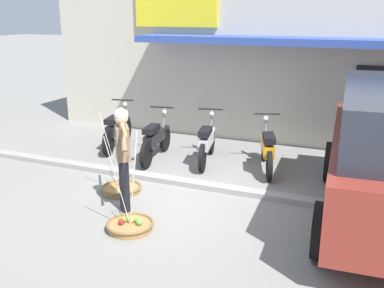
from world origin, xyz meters
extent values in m
plane|color=gray|center=(0.00, 0.00, 0.00)|extent=(90.00, 90.00, 0.00)
cube|color=gray|center=(0.00, 0.70, 0.05)|extent=(20.00, 0.24, 0.10)
cylinder|color=black|center=(-0.58, -0.57, 0.43)|extent=(0.15, 0.15, 0.86)
cylinder|color=black|center=(-0.48, -0.72, 0.43)|extent=(0.15, 0.15, 0.86)
cube|color=#84664C|center=(-0.53, -0.64, 1.13)|extent=(0.36, 0.39, 0.54)
sphere|color=#E0B78E|center=(-0.53, -0.64, 1.53)|extent=(0.21, 0.21, 0.21)
sphere|color=silver|center=(-0.53, -0.64, 1.58)|extent=(0.22, 0.22, 0.22)
cylinder|color=#84664C|center=(-0.67, -0.45, 1.30)|extent=(0.27, 0.33, 0.43)
cylinder|color=#84664C|center=(-0.39, -0.84, 1.30)|extent=(0.27, 0.33, 0.43)
cylinder|color=tan|center=(-0.53, -0.64, 1.45)|extent=(0.90, 1.21, 0.04)
cylinder|color=#9E7542|center=(-0.96, -0.05, 0.04)|extent=(0.67, 0.67, 0.09)
torus|color=brown|center=(-0.96, -0.05, 0.10)|extent=(0.71, 0.71, 0.05)
sphere|color=gold|center=(-0.95, -0.07, 0.13)|extent=(0.08, 0.08, 0.08)
sphere|color=yellow|center=(-0.89, -0.06, 0.13)|extent=(0.08, 0.08, 0.08)
sphere|color=red|center=(-0.99, -0.03, 0.13)|extent=(0.09, 0.09, 0.09)
sphere|color=#78BA47|center=(-0.94, -0.09, 0.14)|extent=(0.09, 0.09, 0.09)
cylinder|color=silver|center=(-0.96, 0.10, 0.77)|extent=(0.01, 0.32, 1.36)
cylinder|color=silver|center=(-1.10, -0.13, 0.77)|extent=(0.28, 0.17, 1.36)
cylinder|color=silver|center=(-0.83, -0.13, 0.77)|extent=(0.28, 0.17, 1.36)
cylinder|color=#9E7542|center=(-0.10, -1.23, 0.04)|extent=(0.67, 0.67, 0.09)
torus|color=brown|center=(-0.10, -1.23, 0.10)|extent=(0.71, 0.71, 0.05)
sphere|color=yellow|center=(-0.09, -1.18, 0.13)|extent=(0.09, 0.09, 0.09)
sphere|color=red|center=(-0.20, -1.30, 0.13)|extent=(0.09, 0.09, 0.09)
sphere|color=#649B3B|center=(-0.05, -1.15, 0.14)|extent=(0.10, 0.10, 0.10)
sphere|color=#69A33E|center=(-0.20, -1.22, 0.14)|extent=(0.10, 0.10, 0.10)
sphere|color=#78B946|center=(0.05, -1.21, 0.14)|extent=(0.10, 0.10, 0.10)
cylinder|color=silver|center=(-0.10, -1.08, 0.77)|extent=(0.01, 0.32, 1.36)
cylinder|color=silver|center=(-0.23, -1.31, 0.77)|extent=(0.28, 0.17, 1.36)
cylinder|color=silver|center=(0.04, -1.31, 0.77)|extent=(0.28, 0.17, 1.36)
cylinder|color=black|center=(-2.60, 2.86, 0.29)|extent=(0.20, 0.58, 0.58)
cylinder|color=black|center=(-2.34, 1.65, 0.29)|extent=(0.20, 0.58, 0.58)
cube|color=black|center=(-2.60, 2.86, 0.55)|extent=(0.20, 0.30, 0.06)
cube|color=black|center=(-2.45, 2.15, 0.51)|extent=(0.39, 0.92, 0.24)
cube|color=black|center=(-2.41, 1.98, 0.75)|extent=(0.33, 0.59, 0.12)
cylinder|color=slate|center=(-2.58, 2.76, 0.68)|extent=(0.12, 0.30, 0.76)
cylinder|color=black|center=(-2.57, 2.68, 1.07)|extent=(0.54, 0.15, 0.04)
sphere|color=silver|center=(-2.60, 2.84, 0.93)|extent=(0.11, 0.11, 0.11)
cylinder|color=black|center=(-1.33, 2.47, 0.29)|extent=(0.16, 0.59, 0.58)
cylinder|color=black|center=(-1.16, 1.24, 0.29)|extent=(0.16, 0.59, 0.58)
cube|color=black|center=(-1.33, 2.47, 0.55)|extent=(0.18, 0.30, 0.06)
cube|color=black|center=(-1.23, 1.76, 0.51)|extent=(0.32, 0.92, 0.24)
cube|color=black|center=(-1.21, 1.58, 0.75)|extent=(0.30, 0.59, 0.12)
cylinder|color=slate|center=(-1.32, 2.37, 0.68)|extent=(0.10, 0.30, 0.76)
cylinder|color=black|center=(-1.31, 2.29, 1.07)|extent=(0.54, 0.11, 0.04)
sphere|color=silver|center=(-1.33, 2.45, 0.93)|extent=(0.11, 0.11, 0.11)
cylinder|color=black|center=(-0.27, 2.70, 0.29)|extent=(0.20, 0.58, 0.58)
cylinder|color=black|center=(-0.01, 1.49, 0.29)|extent=(0.20, 0.58, 0.58)
cube|color=silver|center=(-0.27, 2.70, 0.55)|extent=(0.20, 0.30, 0.06)
cube|color=silver|center=(-0.12, 2.00, 0.51)|extent=(0.38, 0.92, 0.24)
cube|color=black|center=(-0.09, 1.82, 0.75)|extent=(0.33, 0.59, 0.12)
cylinder|color=slate|center=(-0.25, 2.61, 0.68)|extent=(0.12, 0.30, 0.76)
cylinder|color=black|center=(-0.24, 2.53, 1.07)|extent=(0.54, 0.15, 0.04)
sphere|color=silver|center=(-0.27, 2.69, 0.93)|extent=(0.11, 0.11, 0.11)
cylinder|color=black|center=(0.95, 2.72, 0.29)|extent=(0.26, 0.58, 0.58)
cylinder|color=black|center=(1.34, 1.54, 0.29)|extent=(0.26, 0.58, 0.58)
cube|color=orange|center=(0.95, 2.72, 0.55)|extent=(0.22, 0.31, 0.06)
cube|color=orange|center=(1.18, 2.04, 0.51)|extent=(0.47, 0.92, 0.24)
cube|color=black|center=(1.23, 1.87, 0.75)|extent=(0.39, 0.60, 0.12)
cylinder|color=slate|center=(0.98, 2.63, 0.68)|extent=(0.15, 0.30, 0.76)
cylinder|color=black|center=(1.01, 2.55, 1.07)|extent=(0.52, 0.20, 0.04)
sphere|color=silver|center=(0.95, 2.70, 0.93)|extent=(0.11, 0.11, 0.11)
cylinder|color=black|center=(2.44, 1.99, 0.38)|extent=(0.31, 0.78, 0.76)
cylinder|color=black|center=(2.62, -0.92, 0.38)|extent=(0.31, 0.78, 0.76)
cube|color=silver|center=(3.33, 2.96, 0.50)|extent=(0.44, 0.04, 0.12)
cube|color=beige|center=(1.21, 6.51, 2.10)|extent=(13.00, 5.00, 4.20)
cube|color=#334CA3|center=(1.21, 3.51, 2.50)|extent=(7.15, 1.00, 0.16)
cube|color=yellow|center=(-1.72, 3.96, 3.20)|extent=(2.20, 0.08, 0.90)
cube|color=black|center=(3.16, 3.99, 1.00)|extent=(1.10, 0.06, 2.00)
camera|label=1|loc=(3.06, -6.35, 3.11)|focal=41.30mm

